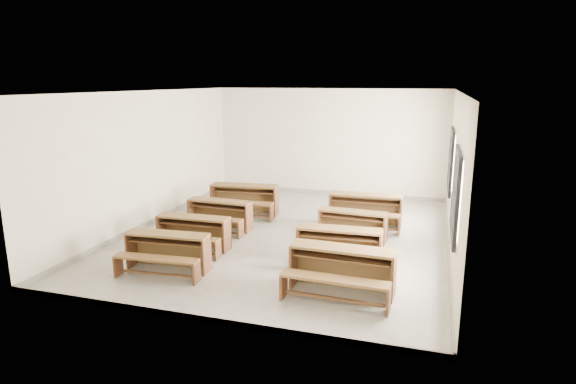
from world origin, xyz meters
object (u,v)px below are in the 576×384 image
(desk_set_2, at_px, (219,213))
(desk_set_3, at_px, (244,197))
(desk_set_6, at_px, (352,224))
(desk_set_0, at_px, (167,249))
(desk_set_4, at_px, (341,267))
(desk_set_7, at_px, (365,208))
(desk_set_5, at_px, (339,244))
(desk_set_1, at_px, (192,230))

(desk_set_2, xyz_separation_m, desk_set_3, (0.07, 1.37, 0.05))
(desk_set_2, height_order, desk_set_6, desk_set_2)
(desk_set_0, relative_size, desk_set_4, 0.92)
(desk_set_3, xyz_separation_m, desk_set_6, (3.06, -1.28, -0.07))
(desk_set_3, distance_m, desk_set_7, 3.17)
(desk_set_2, relative_size, desk_set_7, 0.91)
(desk_set_2, height_order, desk_set_4, desk_set_4)
(desk_set_3, relative_size, desk_set_5, 1.12)
(desk_set_2, bearing_deg, desk_set_5, -21.99)
(desk_set_1, bearing_deg, desk_set_6, 24.56)
(desk_set_2, distance_m, desk_set_5, 3.43)
(desk_set_3, height_order, desk_set_5, desk_set_3)
(desk_set_1, distance_m, desk_set_3, 2.77)
(desk_set_3, bearing_deg, desk_set_6, -28.55)
(desk_set_1, relative_size, desk_set_3, 0.85)
(desk_set_3, bearing_deg, desk_set_0, -94.48)
(desk_set_1, xyz_separation_m, desk_set_5, (3.08, -0.01, 0.02))
(desk_set_2, bearing_deg, desk_set_7, 23.71)
(desk_set_4, height_order, desk_set_6, desk_set_4)
(desk_set_6, bearing_deg, desk_set_5, -86.00)
(desk_set_6, distance_m, desk_set_7, 1.19)
(desk_set_0, relative_size, desk_set_5, 0.98)
(desk_set_1, relative_size, desk_set_7, 0.89)
(desk_set_7, bearing_deg, desk_set_1, -141.03)
(desk_set_3, height_order, desk_set_4, desk_set_3)
(desk_set_1, height_order, desk_set_7, desk_set_7)
(desk_set_5, height_order, desk_set_7, desk_set_7)
(desk_set_2, xyz_separation_m, desk_set_4, (3.41, -2.60, 0.05))
(desk_set_1, bearing_deg, desk_set_2, 90.87)
(desk_set_2, xyz_separation_m, desk_set_6, (3.13, 0.09, -0.02))
(desk_set_5, bearing_deg, desk_set_3, 134.92)
(desk_set_0, height_order, desk_set_4, desk_set_4)
(desk_set_6, bearing_deg, desk_set_0, -134.08)
(desk_set_2, xyz_separation_m, desk_set_5, (3.13, -1.41, 0.01))
(desk_set_3, bearing_deg, desk_set_1, -96.13)
(desk_set_0, height_order, desk_set_2, desk_set_0)
(desk_set_2, height_order, desk_set_5, desk_set_5)
(desk_set_3, bearing_deg, desk_set_4, -55.75)
(desk_set_1, distance_m, desk_set_5, 3.08)
(desk_set_1, xyz_separation_m, desk_set_2, (-0.05, 1.40, 0.00))
(desk_set_1, bearing_deg, desk_set_7, 38.67)
(desk_set_1, height_order, desk_set_4, desk_set_4)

